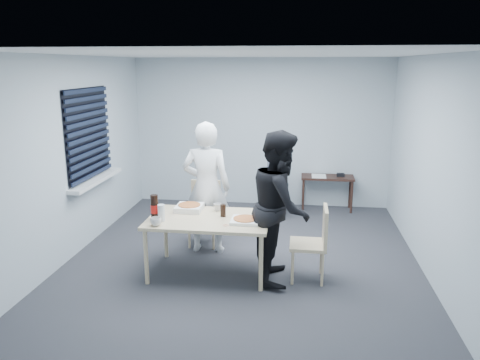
# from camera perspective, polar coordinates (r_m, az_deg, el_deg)

# --- Properties ---
(room) EXTENTS (5.00, 5.00, 5.00)m
(room) POSITION_cam_1_polar(r_m,az_deg,el_deg) (6.85, -17.71, 4.53)
(room) COLOR #323238
(room) RESTS_ON ground
(dining_table) EXTENTS (1.44, 0.91, 0.70)m
(dining_table) POSITION_cam_1_polar(r_m,az_deg,el_deg) (5.62, -3.80, -5.20)
(dining_table) COLOR beige
(dining_table) RESTS_ON ground
(chair_far) EXTENTS (0.42, 0.42, 0.89)m
(chair_far) POSITION_cam_1_polar(r_m,az_deg,el_deg) (6.63, -4.32, -3.39)
(chair_far) COLOR beige
(chair_far) RESTS_ON ground
(chair_right) EXTENTS (0.42, 0.42, 0.89)m
(chair_right) POSITION_cam_1_polar(r_m,az_deg,el_deg) (5.55, 9.20, -7.05)
(chair_right) COLOR beige
(chair_right) RESTS_ON ground
(person_white) EXTENTS (0.65, 0.42, 1.77)m
(person_white) POSITION_cam_1_polar(r_m,az_deg,el_deg) (6.24, -4.10, -0.95)
(person_white) COLOR white
(person_white) RESTS_ON ground
(person_black) EXTENTS (0.47, 0.86, 1.77)m
(person_black) POSITION_cam_1_polar(r_m,az_deg,el_deg) (5.43, 4.97, -3.23)
(person_black) COLOR black
(person_black) RESTS_ON ground
(side_table) EXTENTS (0.90, 0.40, 0.60)m
(side_table) POSITION_cam_1_polar(r_m,az_deg,el_deg) (8.25, 10.61, -0.08)
(side_table) COLOR #371D16
(side_table) RESTS_ON ground
(stool) EXTENTS (0.38, 0.38, 0.53)m
(stool) POSITION_cam_1_polar(r_m,az_deg,el_deg) (7.76, 4.47, -1.51)
(stool) COLOR black
(stool) RESTS_ON ground
(backpack) EXTENTS (0.31, 0.23, 0.43)m
(backpack) POSITION_cam_1_polar(r_m,az_deg,el_deg) (7.67, 4.50, 0.78)
(backpack) COLOR slate
(backpack) RESTS_ON stool
(pizza_box_a) EXTENTS (0.32, 0.32, 0.08)m
(pizza_box_a) POSITION_cam_1_polar(r_m,az_deg,el_deg) (5.89, -6.19, -3.35)
(pizza_box_a) COLOR white
(pizza_box_a) RESTS_ON dining_table
(pizza_box_b) EXTENTS (0.32, 0.32, 0.05)m
(pizza_box_b) POSITION_cam_1_polar(r_m,az_deg,el_deg) (5.44, 0.63, -4.91)
(pizza_box_b) COLOR white
(pizza_box_b) RESTS_ON dining_table
(mug_a) EXTENTS (0.17, 0.17, 0.10)m
(mug_a) POSITION_cam_1_polar(r_m,az_deg,el_deg) (5.39, -10.22, -5.03)
(mug_a) COLOR silver
(mug_a) RESTS_ON dining_table
(mug_b) EXTENTS (0.10, 0.10, 0.09)m
(mug_b) POSITION_cam_1_polar(r_m,az_deg,el_deg) (5.85, -2.76, -3.33)
(mug_b) COLOR silver
(mug_b) RESTS_ON dining_table
(cola_glass) EXTENTS (0.09, 0.09, 0.15)m
(cola_glass) POSITION_cam_1_polar(r_m,az_deg,el_deg) (5.62, -2.08, -3.73)
(cola_glass) COLOR black
(cola_glass) RESTS_ON dining_table
(soda_bottle) EXTENTS (0.09, 0.09, 0.30)m
(soda_bottle) POSITION_cam_1_polar(r_m,az_deg,el_deg) (5.59, -10.39, -3.34)
(soda_bottle) COLOR black
(soda_bottle) RESTS_ON dining_table
(plastic_cups) EXTENTS (0.11, 0.11, 0.20)m
(plastic_cups) POSITION_cam_1_polar(r_m,az_deg,el_deg) (5.53, -9.56, -3.97)
(plastic_cups) COLOR silver
(plastic_cups) RESTS_ON dining_table
(rubber_band) EXTENTS (0.06, 0.06, 0.00)m
(rubber_band) POSITION_cam_1_polar(r_m,az_deg,el_deg) (5.33, -1.74, -5.56)
(rubber_band) COLOR red
(rubber_band) RESTS_ON dining_table
(papers) EXTENTS (0.33, 0.38, 0.01)m
(papers) POSITION_cam_1_polar(r_m,az_deg,el_deg) (8.20, 9.59, 0.48)
(papers) COLOR white
(papers) RESTS_ON side_table
(black_box) EXTENTS (0.14, 0.10, 0.06)m
(black_box) POSITION_cam_1_polar(r_m,az_deg,el_deg) (8.25, 12.16, 0.61)
(black_box) COLOR black
(black_box) RESTS_ON side_table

